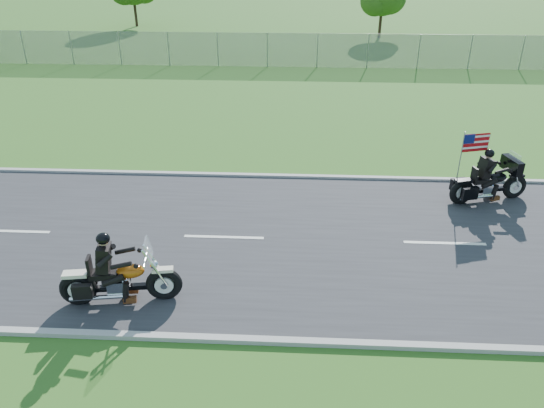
{
  "coord_description": "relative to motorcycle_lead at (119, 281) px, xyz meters",
  "views": [
    {
      "loc": [
        -0.02,
        -12.37,
        7.64
      ],
      "look_at": [
        -0.67,
        0.0,
        1.11
      ],
      "focal_mm": 35.0,
      "sensor_mm": 36.0,
      "label": 1
    }
  ],
  "objects": [
    {
      "name": "road",
      "position": [
        3.97,
        2.87,
        -0.56
      ],
      "size": [
        120.0,
        8.0,
        0.04
      ],
      "primitive_type": "cube",
      "color": "#28282B",
      "rests_on": "ground"
    },
    {
      "name": "motorcycle_lead",
      "position": [
        0.0,
        0.0,
        0.0
      ],
      "size": [
        2.73,
        0.93,
        1.84
      ],
      "rotation": [
        0.0,
        0.0,
        0.15
      ],
      "color": "black",
      "rests_on": "ground"
    },
    {
      "name": "ground",
      "position": [
        3.97,
        2.87,
        -0.58
      ],
      "size": [
        420.0,
        420.0,
        0.0
      ],
      "primitive_type": "plane",
      "color": "#2B5D1D",
      "rests_on": "ground"
    },
    {
      "name": "fence",
      "position": [
        -1.03,
        22.87,
        0.42
      ],
      "size": [
        60.0,
        0.03,
        2.0
      ],
      "primitive_type": "cube",
      "color": "gray",
      "rests_on": "ground"
    },
    {
      "name": "curb_south",
      "position": [
        3.97,
        -1.18,
        -0.53
      ],
      "size": [
        120.0,
        0.18,
        0.12
      ],
      "primitive_type": "cube",
      "color": "#9E9B93",
      "rests_on": "ground"
    },
    {
      "name": "curb_north",
      "position": [
        3.97,
        6.92,
        -0.53
      ],
      "size": [
        120.0,
        0.18,
        0.12
      ],
      "primitive_type": "cube",
      "color": "#9E9B93",
      "rests_on": "ground"
    },
    {
      "name": "motorcycle_follow",
      "position": [
        9.85,
        5.52,
        0.02
      ],
      "size": [
        2.57,
        1.18,
        2.19
      ],
      "rotation": [
        0.0,
        0.0,
        0.27
      ],
      "color": "black",
      "rests_on": "ground"
    }
  ]
}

